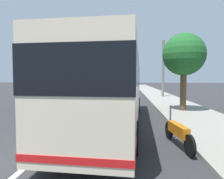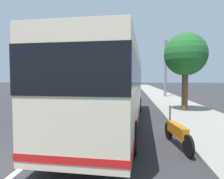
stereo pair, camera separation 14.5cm
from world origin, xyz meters
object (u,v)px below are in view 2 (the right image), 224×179
object	(u,v)px
car_far_distant	(130,84)
utility_pole	(165,69)
car_behind_bus	(109,86)
car_side_street	(95,91)
coach_bus	(114,85)
roadside_tree_mid_block	(185,55)
motorcycle_angled	(177,132)

from	to	relation	value
car_far_distant	utility_pole	distance (m)	31.64
car_behind_bus	car_side_street	bearing A→B (deg)	-2.23
coach_bus	roadside_tree_mid_block	distance (m)	6.13
coach_bus	car_far_distant	xyz separation A→B (m)	(45.59, -0.12, -1.30)
car_far_distant	motorcycle_angled	bearing A→B (deg)	-179.54
car_far_distant	roadside_tree_mid_block	bearing A→B (deg)	-176.42
coach_bus	car_behind_bus	world-z (taller)	coach_bus
car_side_street	motorcycle_angled	bearing A→B (deg)	18.59
roadside_tree_mid_block	car_far_distant	bearing A→B (deg)	5.77
motorcycle_angled	utility_pole	world-z (taller)	utility_pole
motorcycle_angled	car_far_distant	size ratio (longest dim) A/B	0.58
car_behind_bus	roadside_tree_mid_block	bearing A→B (deg)	14.88
car_behind_bus	utility_pole	size ratio (longest dim) A/B	0.67
coach_bus	car_behind_bus	size ratio (longest dim) A/B	2.63
coach_bus	car_side_street	world-z (taller)	coach_bus
car_side_street	utility_pole	bearing A→B (deg)	81.98
coach_bus	car_far_distant	distance (m)	45.61
motorcycle_angled	utility_pole	size ratio (longest dim) A/B	0.35
car_far_distant	roadside_tree_mid_block	world-z (taller)	roadside_tree_mid_block
coach_bus	car_far_distant	world-z (taller)	coach_bus
roadside_tree_mid_block	utility_pole	distance (m)	10.47
utility_pole	car_behind_bus	bearing A→B (deg)	27.37
car_far_distant	roadside_tree_mid_block	distance (m)	41.97
car_behind_bus	car_far_distant	bearing A→B (deg)	163.37
car_side_street	car_far_distant	distance (m)	30.23
utility_pole	roadside_tree_mid_block	bearing A→B (deg)	177.84
motorcycle_angled	car_behind_bus	xyz separation A→B (m)	(33.80, 6.14, 0.23)
car_side_street	car_far_distant	bearing A→B (deg)	172.53
roadside_tree_mid_block	car_behind_bus	bearing A→B (deg)	16.77
car_behind_bus	car_side_street	world-z (taller)	car_behind_bus
coach_bus	car_side_street	bearing A→B (deg)	17.12
motorcycle_angled	utility_pole	bearing A→B (deg)	-16.39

